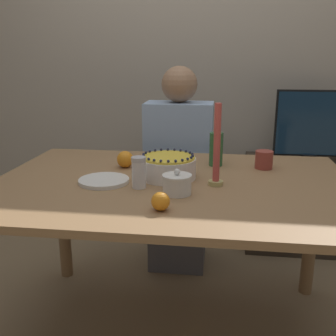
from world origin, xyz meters
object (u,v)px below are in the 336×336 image
(cake, at_px, (168,167))
(tv_monitor, at_px, (312,125))
(person_man_blue_shirt, at_px, (179,182))
(sugar_bowl, at_px, (177,184))
(sugar_shaker, at_px, (139,172))
(candle, at_px, (217,152))
(bottle, at_px, (216,148))

(cake, distance_m, tv_monitor, 1.34)
(person_man_blue_shirt, bearing_deg, sugar_bowl, 95.57)
(person_man_blue_shirt, relative_size, tv_monitor, 2.58)
(cake, xyz_separation_m, sugar_shaker, (-0.10, -0.15, 0.02))
(sugar_shaker, bearing_deg, person_man_blue_shirt, 84.92)
(person_man_blue_shirt, bearing_deg, candle, 107.10)
(sugar_bowl, relative_size, candle, 0.34)
(person_man_blue_shirt, bearing_deg, sugar_shaker, 84.92)
(sugar_bowl, xyz_separation_m, candle, (0.15, 0.13, 0.10))
(person_man_blue_shirt, height_order, tv_monitor, person_man_blue_shirt)
(sugar_shaker, xyz_separation_m, tv_monitor, (0.92, 1.21, 0.01))
(cake, relative_size, sugar_shaker, 1.90)
(tv_monitor, bearing_deg, candle, -118.34)
(cake, relative_size, candle, 0.72)
(cake, relative_size, bottle, 1.08)
(cake, distance_m, candle, 0.24)
(sugar_bowl, xyz_separation_m, person_man_blue_shirt, (-0.09, 0.88, -0.27))
(sugar_bowl, relative_size, bottle, 0.51)
(candle, bearing_deg, sugar_bowl, -138.61)
(sugar_bowl, relative_size, tv_monitor, 0.24)
(cake, relative_size, person_man_blue_shirt, 0.20)
(cake, xyz_separation_m, sugar_bowl, (0.06, -0.20, -0.01))
(bottle, height_order, tv_monitor, tv_monitor)
(cake, bearing_deg, candle, -19.57)
(person_man_blue_shirt, bearing_deg, bottle, 117.05)
(sugar_bowl, height_order, sugar_shaker, sugar_shaker)
(sugar_shaker, distance_m, bottle, 0.49)
(person_man_blue_shirt, bearing_deg, cake, 92.02)
(sugar_bowl, bearing_deg, sugar_shaker, 161.63)
(cake, height_order, tv_monitor, tv_monitor)
(sugar_shaker, relative_size, person_man_blue_shirt, 0.10)
(cake, height_order, bottle, bottle)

